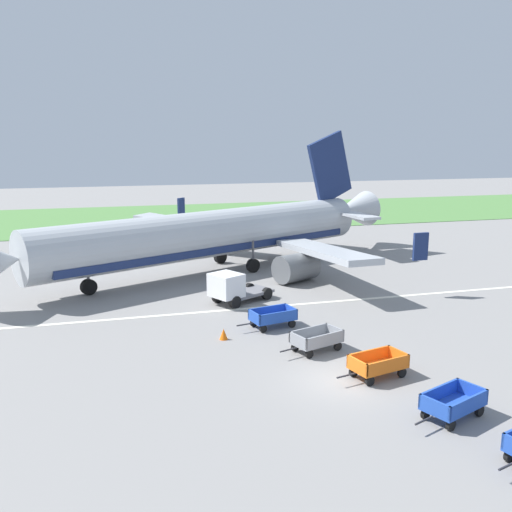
% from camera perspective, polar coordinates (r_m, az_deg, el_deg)
% --- Properties ---
extents(ground_plane, '(220.00, 220.00, 0.00)m').
position_cam_1_polar(ground_plane, '(26.19, 8.55, -12.32)').
color(ground_plane, gray).
extents(grass_strip, '(220.00, 28.00, 0.06)m').
position_cam_1_polar(grass_strip, '(78.87, -8.08, 3.94)').
color(grass_strip, '#518442').
rests_on(grass_strip, ground).
extents(apron_stripe, '(120.00, 0.36, 0.01)m').
position_cam_1_polar(apron_stripe, '(36.50, 1.08, -5.15)').
color(apron_stripe, silver).
rests_on(apron_stripe, ground).
extents(airplane, '(35.54, 29.19, 11.34)m').
position_cam_1_polar(airplane, '(46.03, -3.48, 2.28)').
color(airplane, '#B2B7BC').
rests_on(airplane, ground).
extents(baggage_cart_second_in_row, '(3.57, 2.22, 1.07)m').
position_cam_1_polar(baggage_cart_second_in_row, '(23.85, 19.23, -13.81)').
color(baggage_cart_second_in_row, '#234CB2').
rests_on(baggage_cart_second_in_row, ground).
extents(baggage_cart_third_in_row, '(3.62, 1.94, 1.07)m').
position_cam_1_polar(baggage_cart_third_in_row, '(26.64, 12.17, -10.62)').
color(baggage_cart_third_in_row, orange).
rests_on(baggage_cart_third_in_row, ground).
extents(baggage_cart_fourth_in_row, '(3.60, 2.12, 1.07)m').
position_cam_1_polar(baggage_cart_fourth_in_row, '(29.22, 6.11, -8.37)').
color(baggage_cart_fourth_in_row, gray).
rests_on(baggage_cart_fourth_in_row, ground).
extents(baggage_cart_far_end, '(3.63, 1.90, 1.07)m').
position_cam_1_polar(baggage_cart_far_end, '(32.57, 1.69, -6.17)').
color(baggage_cart_far_end, '#234CB2').
rests_on(baggage_cart_far_end, ground).
extents(service_truck_beside_carts, '(4.75, 3.77, 2.10)m').
position_cam_1_polar(service_truck_beside_carts, '(36.94, -2.44, -3.19)').
color(service_truck_beside_carts, slate).
rests_on(service_truck_beside_carts, ground).
extents(traffic_cone_near_plane, '(0.45, 0.45, 0.60)m').
position_cam_1_polar(traffic_cone_near_plane, '(30.79, -3.28, -7.86)').
color(traffic_cone_near_plane, orange).
rests_on(traffic_cone_near_plane, ground).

